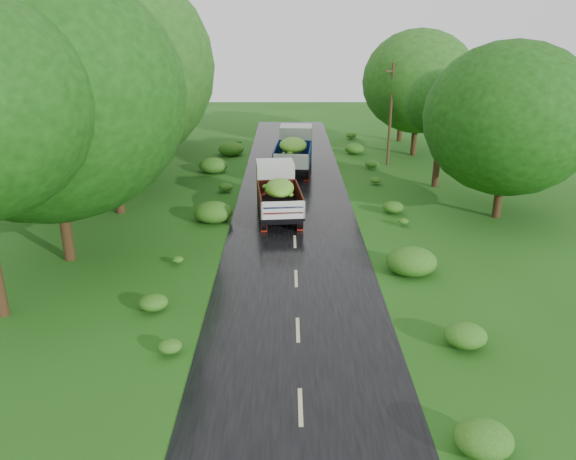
{
  "coord_description": "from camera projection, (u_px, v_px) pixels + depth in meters",
  "views": [
    {
      "loc": [
        -0.35,
        -12.44,
        9.76
      ],
      "look_at": [
        -0.33,
        9.06,
        1.7
      ],
      "focal_mm": 35.0,
      "sensor_mm": 36.0,
      "label": 1
    }
  ],
  "objects": [
    {
      "name": "ground",
      "position": [
        300.0,
        407.0,
        15.07
      ],
      "size": [
        120.0,
        120.0,
        0.0
      ],
      "primitive_type": "plane",
      "color": "#1B460F",
      "rests_on": "ground"
    },
    {
      "name": "truck_near",
      "position": [
        278.0,
        189.0,
        29.52
      ],
      "size": [
        2.62,
        6.05,
        2.47
      ],
      "rotation": [
        0.0,
        0.0,
        0.1
      ],
      "color": "black",
      "rests_on": "ground"
    },
    {
      "name": "truck_far",
      "position": [
        294.0,
        148.0,
        38.35
      ],
      "size": [
        2.78,
        6.67,
        2.74
      ],
      "rotation": [
        0.0,
        0.0,
        -0.08
      ],
      "color": "black",
      "rests_on": "ground"
    },
    {
      "name": "trees_left",
      "position": [
        106.0,
        73.0,
        31.03
      ],
      "size": [
        6.25,
        34.54,
        9.65
      ],
      "color": "black",
      "rests_on": "ground"
    },
    {
      "name": "road",
      "position": [
        297.0,
        315.0,
        19.75
      ],
      "size": [
        6.5,
        80.0,
        0.02
      ],
      "primitive_type": "cube",
      "color": "black",
      "rests_on": "ground"
    },
    {
      "name": "trees_right",
      "position": [
        443.0,
        94.0,
        36.24
      ],
      "size": [
        5.44,
        23.52,
        7.36
      ],
      "color": "black",
      "rests_on": "ground"
    },
    {
      "name": "shrubs",
      "position": [
        294.0,
        221.0,
        28.06
      ],
      "size": [
        11.9,
        44.0,
        0.7
      ],
      "color": "#1C5A15",
      "rests_on": "ground"
    },
    {
      "name": "road_lines",
      "position": [
        297.0,
        302.0,
        20.68
      ],
      "size": [
        0.12,
        69.6,
        0.0
      ],
      "color": "#BFB78C",
      "rests_on": "road"
    },
    {
      "name": "utility_pole",
      "position": [
        391.0,
        114.0,
        39.06
      ],
      "size": [
        1.17,
        0.57,
        7.06
      ],
      "rotation": [
        0.0,
        0.0,
        0.41
      ],
      "color": "#382616",
      "rests_on": "ground"
    }
  ]
}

